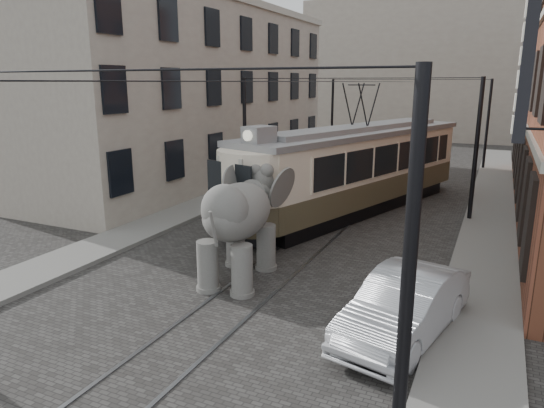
% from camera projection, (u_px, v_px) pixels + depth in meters
% --- Properties ---
extents(ground, '(120.00, 120.00, 0.00)m').
position_uv_depth(ground, '(304.00, 246.00, 17.74)').
color(ground, '#3E3B39').
extents(tram_rails, '(1.54, 80.00, 0.02)m').
position_uv_depth(tram_rails, '(304.00, 246.00, 17.73)').
color(tram_rails, slate).
rests_on(tram_rails, ground).
extents(sidewalk_right, '(2.00, 60.00, 0.15)m').
position_uv_depth(sidewalk_right, '(484.00, 270.00, 15.26)').
color(sidewalk_right, slate).
rests_on(sidewalk_right, ground).
extents(sidewalk_left, '(2.00, 60.00, 0.15)m').
position_uv_depth(sidewalk_left, '(159.00, 223.00, 20.38)').
color(sidewalk_left, slate).
rests_on(sidewalk_left, ground).
extents(stucco_building, '(7.00, 24.00, 10.00)m').
position_uv_depth(stucco_building, '(197.00, 95.00, 29.82)').
color(stucco_building, gray).
rests_on(stucco_building, ground).
extents(distant_block, '(28.00, 10.00, 14.00)m').
position_uv_depth(distant_block, '(444.00, 70.00, 51.22)').
color(distant_block, gray).
rests_on(distant_block, ground).
extents(catenary, '(11.00, 30.20, 6.00)m').
position_uv_depth(catenary, '(342.00, 147.00, 21.49)').
color(catenary, black).
rests_on(catenary, ground).
extents(tram, '(7.25, 14.62, 5.72)m').
position_uv_depth(tram, '(359.00, 149.00, 21.95)').
color(tram, beige).
rests_on(tram, ground).
extents(elephant, '(3.52, 5.61, 3.25)m').
position_uv_depth(elephant, '(238.00, 227.00, 14.40)').
color(elephant, '#5C5955').
rests_on(elephant, ground).
extents(parked_car, '(2.60, 4.89, 1.53)m').
position_uv_depth(parked_car, '(405.00, 306.00, 11.29)').
color(parked_car, '#ABABB0').
rests_on(parked_car, ground).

